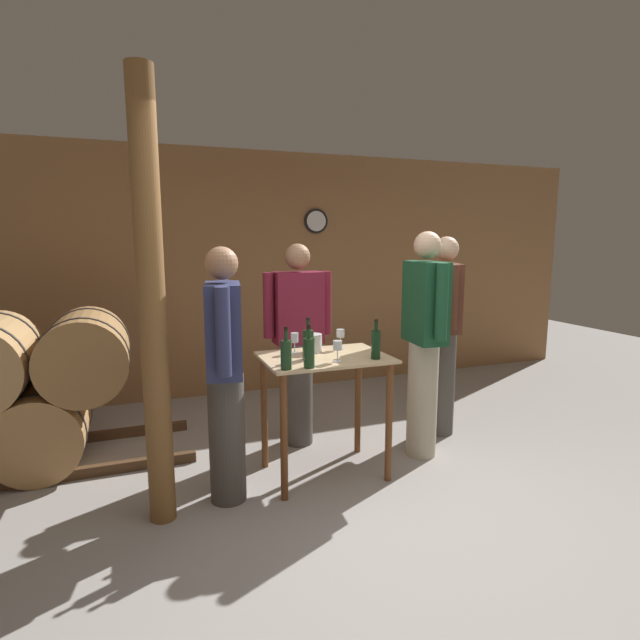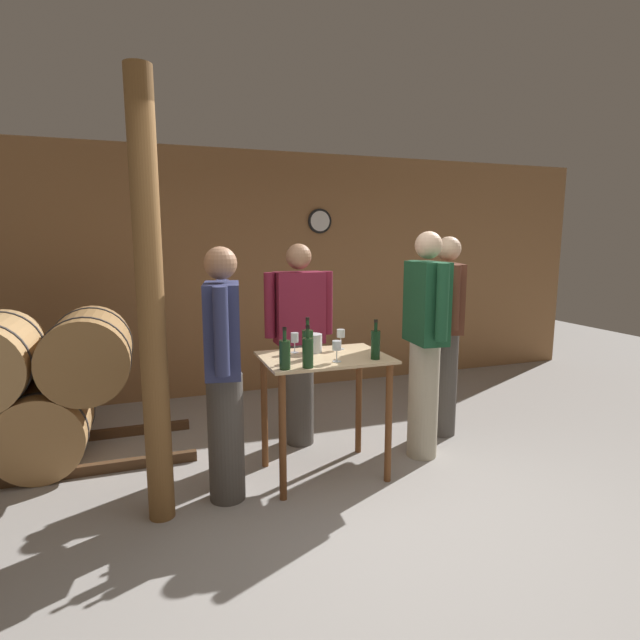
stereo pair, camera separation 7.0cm
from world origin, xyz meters
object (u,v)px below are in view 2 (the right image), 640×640
person_visitor_near_door (224,370)px  wine_bottle_left (308,352)px  wine_glass_near_right (341,334)px  person_visitor_with_scarf (299,340)px  ice_bucket (313,343)px  wine_bottle_far_left (285,354)px  person_visitor_bearded (425,340)px  wine_glass_near_center (337,346)px  person_host (445,332)px  wooden_post (151,306)px  wine_bottle_right (375,344)px  wine_glass_near_left (295,339)px  wine_bottle_center (308,344)px

person_visitor_near_door → wine_bottle_left: bearing=-15.5°
wine_glass_near_right → person_visitor_with_scarf: 0.50m
wine_glass_near_right → ice_bucket: bearing=-174.1°
wine_bottle_far_left → ice_bucket: size_ratio=2.02×
person_visitor_bearded → wine_glass_near_center: bearing=-165.2°
person_host → person_visitor_with_scarf: (-1.27, 0.23, -0.03)m
person_visitor_near_door → wooden_post: bearing=-168.2°
wine_bottle_far_left → wine_glass_near_center: bearing=10.3°
wine_bottle_left → ice_bucket: size_ratio=2.06×
person_visitor_near_door → wine_bottle_far_left: bearing=-19.5°
person_visitor_with_scarf → person_visitor_near_door: size_ratio=1.00×
wine_bottle_right → wine_bottle_left: bearing=-172.8°
ice_bucket → wine_bottle_right: bearing=-45.7°
wine_bottle_right → person_visitor_bearded: person_visitor_bearded is taller
wine_glass_near_left → wooden_post: bearing=-158.8°
wine_bottle_center → person_visitor_with_scarf: size_ratio=0.18×
wine_glass_near_left → person_visitor_bearded: (1.03, -0.14, -0.06)m
wine_bottle_left → wine_bottle_right: bearing=7.2°
person_visitor_with_scarf → wine_glass_near_right: bearing=-65.8°
wine_bottle_far_left → person_visitor_with_scarf: (0.36, 0.87, -0.11)m
wine_bottle_far_left → wine_bottle_right: size_ratio=0.98×
ice_bucket → wooden_post: bearing=-162.4°
wine_glass_near_right → person_host: (1.07, 0.21, -0.08)m
wine_bottle_left → wine_bottle_center: wine_bottle_center is taller
wooden_post → wine_bottle_right: (1.48, 0.01, -0.33)m
wine_bottle_center → person_host: bearing=16.8°
wine_glass_near_right → person_visitor_near_door: (-0.94, -0.30, -0.12)m
wooden_post → wine_glass_near_center: wooden_post is taller
ice_bucket → person_visitor_with_scarf: (0.03, 0.47, -0.07)m
wine_glass_near_left → person_host: bearing=8.1°
wooden_post → wine_glass_near_left: bearing=21.2°
wooden_post → person_visitor_near_door: (0.43, 0.09, -0.45)m
wine_glass_near_right → person_visitor_bearded: person_visitor_bearded is taller
wine_bottle_center → person_visitor_near_door: person_visitor_near_door is taller
wine_bottle_center → wooden_post: bearing=-170.7°
ice_bucket → person_visitor_near_door: (-0.71, -0.27, -0.07)m
wine_glass_near_center → wine_bottle_far_left: bearing=-169.7°
wine_bottle_right → wine_glass_near_right: (-0.11, 0.38, 0.00)m
wine_glass_near_center → person_visitor_near_door: size_ratio=0.09×
wine_bottle_right → wine_glass_near_left: wine_bottle_right is taller
wooden_post → wine_bottle_right: size_ratio=9.50×
wine_bottle_center → wine_bottle_right: size_ratio=1.06×
wine_bottle_right → person_visitor_with_scarf: person_visitor_with_scarf is taller
wine_bottle_right → person_visitor_with_scarf: size_ratio=0.17×
wine_bottle_left → person_visitor_near_door: size_ratio=0.17×
person_host → person_visitor_bearded: bearing=-140.0°
wine_bottle_far_left → person_host: bearing=21.3°
person_visitor_with_scarf → person_visitor_near_door: (-0.74, -0.74, -0.00)m
wine_glass_near_left → ice_bucket: bearing=-10.9°
wine_bottle_far_left → person_visitor_with_scarf: bearing=67.3°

